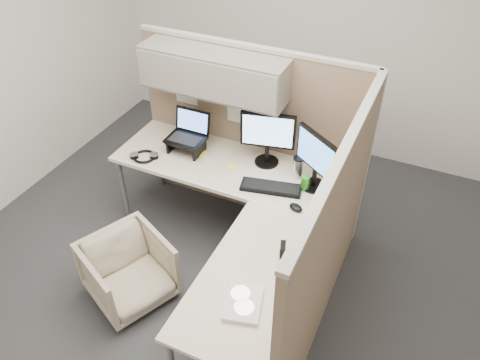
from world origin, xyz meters
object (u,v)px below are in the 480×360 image
at_px(desk, 236,207).
at_px(office_chair, 128,269).
at_px(keyboard, 271,188).
at_px(monitor_left, 268,135).

distance_m(desk, office_chair, 0.95).
relative_size(desk, keyboard, 4.26).
bearing_deg(office_chair, keyboard, -18.23).
bearing_deg(desk, office_chair, -137.28).
bearing_deg(keyboard, monitor_left, 105.89).
height_order(desk, keyboard, keyboard).
distance_m(monitor_left, keyboard, 0.43).
relative_size(desk, office_chair, 3.36).
height_order(office_chair, keyboard, keyboard).
xyz_separation_m(desk, office_chair, (-0.63, -0.58, -0.39)).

